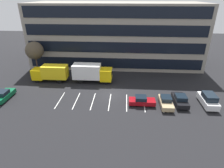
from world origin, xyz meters
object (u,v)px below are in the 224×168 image
box_truck_yellow_all (51,72)px  suv_white (208,100)px  sedan_maroon (142,101)px  box_truck_yellow (92,72)px  sedan_forest (4,95)px  sedan_tan (166,102)px  sedan_black (180,100)px  bare_tree (34,51)px

box_truck_yellow_all → suv_white: bearing=-14.7°
suv_white → sedan_maroon: bearing=-177.0°
box_truck_yellow → suv_white: (19.83, -7.61, -1.04)m
sedan_forest → sedan_tan: 26.81m
sedan_maroon → sedan_tan: bearing=-0.8°
sedan_forest → sedan_tan: bearing=-0.4°
sedan_forest → sedan_black: same height
suv_white → box_truck_yellow_all: bearing=165.3°
sedan_forest → bare_tree: 12.57m
box_truck_yellow → sedan_forest: size_ratio=1.75×
sedan_black → bare_tree: bearing=158.6°
sedan_maroon → bare_tree: bare_tree is taller
sedan_forest → bare_tree: (0.85, 11.73, 4.42)m
sedan_forest → sedan_tan: size_ratio=1.04×
box_truck_yellow → box_truck_yellow_all: bearing=-178.5°
sedan_tan → sedan_black: (2.41, 0.76, 0.03)m
box_truck_yellow → sedan_black: (15.56, -7.45, -1.29)m
box_truck_yellow → sedan_maroon: 12.50m
box_truck_yellow_all → sedan_black: (23.85, -7.23, -1.12)m
suv_white → sedan_black: size_ratio=1.03×
sedan_tan → suv_white: (6.68, 0.60, 0.28)m
sedan_maroon → sedan_black: size_ratio=0.93×
box_truck_yellow_all → sedan_maroon: box_truck_yellow_all is taller
sedan_tan → sedan_maroon: bearing=179.2°
box_truck_yellow_all → bare_tree: (-4.51, 3.92, 3.31)m
bare_tree → sedan_tan: bearing=-24.6°
suv_white → sedan_maroon: size_ratio=1.11×
suv_white → bare_tree: size_ratio=0.65×
suv_white → sedan_maroon: 10.48m
sedan_black → bare_tree: (-28.37, 11.15, 4.42)m
box_truck_yellow → sedan_tan: (13.15, -8.21, -1.32)m
bare_tree → box_truck_yellow: bearing=-16.1°
sedan_tan → box_truck_yellow: bearing=148.0°
sedan_tan → bare_tree: size_ratio=0.61×
suv_white → box_truck_yellow: bearing=159.0°
suv_white → bare_tree: bearing=160.9°
box_truck_yellow_all → sedan_tan: bearing=-20.4°
sedan_tan → sedan_maroon: size_ratio=1.04×
sedan_maroon → bare_tree: size_ratio=0.59×
box_truck_yellow → sedan_forest: 15.90m
sedan_tan → bare_tree: bare_tree is taller
suv_white → bare_tree: bare_tree is taller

